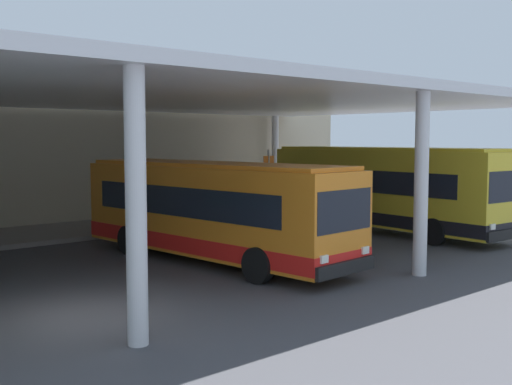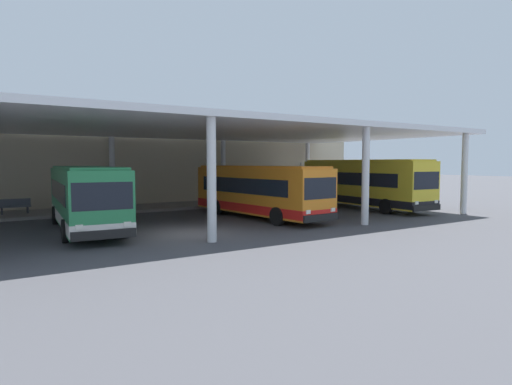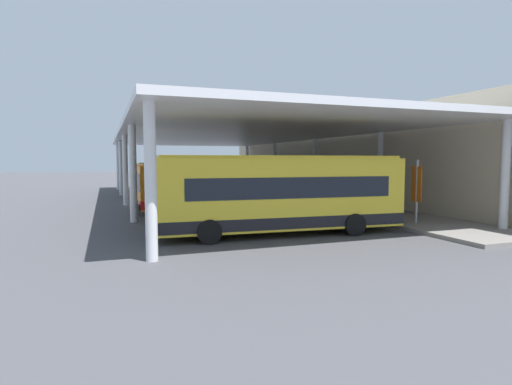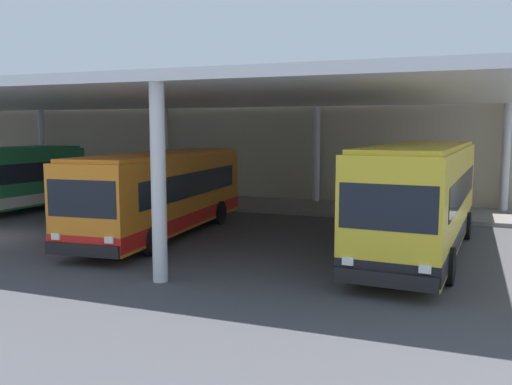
% 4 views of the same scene
% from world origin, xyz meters
% --- Properties ---
extents(ground_plane, '(200.00, 200.00, 0.00)m').
position_xyz_m(ground_plane, '(0.00, 0.00, 0.00)').
color(ground_plane, '#47474C').
extents(platform_kerb, '(42.00, 4.50, 0.18)m').
position_xyz_m(platform_kerb, '(0.00, 11.75, 0.09)').
color(platform_kerb, gray).
rests_on(platform_kerb, ground).
extents(station_building_facade, '(48.00, 1.60, 6.95)m').
position_xyz_m(station_building_facade, '(0.00, 15.00, 3.47)').
color(station_building_facade, '#C1B293').
rests_on(station_building_facade, ground).
extents(canopy_shelter, '(40.00, 17.00, 5.55)m').
position_xyz_m(canopy_shelter, '(0.00, 5.50, 5.29)').
color(canopy_shelter, silver).
rests_on(canopy_shelter, ground).
extents(bus_nearest_bay, '(3.26, 10.68, 3.17)m').
position_xyz_m(bus_nearest_bay, '(-3.81, 3.77, 1.66)').
color(bus_nearest_bay, '#28844C').
rests_on(bus_nearest_bay, ground).
extents(bus_second_bay, '(3.30, 10.69, 3.17)m').
position_xyz_m(bus_second_bay, '(6.02, 3.08, 1.66)').
color(bus_second_bay, orange).
rests_on(bus_second_bay, ground).
extents(bus_middle_bay, '(3.22, 11.46, 3.57)m').
position_xyz_m(bus_middle_bay, '(15.47, 3.49, 1.84)').
color(bus_middle_bay, yellow).
rests_on(bus_middle_bay, ground).
extents(bench_waiting, '(1.80, 0.45, 0.92)m').
position_xyz_m(bench_waiting, '(-6.43, 11.82, 0.66)').
color(bench_waiting, '#4C515B').
rests_on(bench_waiting, platform_kerb).
extents(banner_sign, '(0.70, 0.12, 3.20)m').
position_xyz_m(banner_sign, '(15.66, 10.94, 1.98)').
color(banner_sign, '#B2B2B7').
rests_on(banner_sign, platform_kerb).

